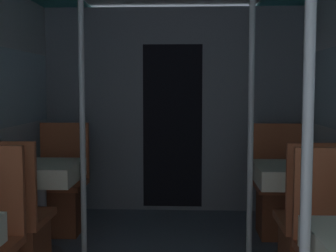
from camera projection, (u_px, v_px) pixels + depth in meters
bulkhead_far at (173, 110)px, 5.10m from camera, size 2.77×0.09×2.21m
dining_table_left_1 at (39, 178)px, 3.75m from camera, size 0.63×0.63×0.74m
chair_left_near_1 at (13, 241)px, 3.20m from camera, size 0.47×0.47×1.01m
chair_left_far_1 at (60, 200)px, 4.36m from camera, size 0.47×0.47×1.01m
support_pole_left_1 at (82, 118)px, 3.70m from camera, size 0.05×0.05×2.21m
support_pole_right_0 at (307, 149)px, 1.88m from camera, size 0.05×0.05×2.21m
dining_table_right_1 at (296, 180)px, 3.66m from camera, size 0.63×0.63×0.74m
chair_right_near_1 at (314, 245)px, 3.10m from camera, size 0.47×0.47×1.01m
chair_right_far_1 at (281, 202)px, 4.27m from camera, size 0.47×0.47×1.01m
support_pole_right_1 at (251, 119)px, 3.63m from camera, size 0.05×0.05×2.21m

